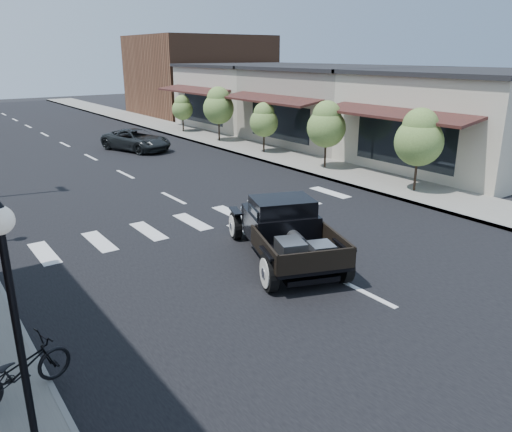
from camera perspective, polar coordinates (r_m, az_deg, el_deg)
ground at (r=14.33m, az=3.30°, el=-4.32°), size 120.00×120.00×0.00m
road at (r=27.17m, az=-17.04°, el=5.74°), size 14.00×80.00×0.02m
road_markings at (r=22.59m, az=-12.83°, el=3.66°), size 12.00×60.00×0.06m
sidewalk_right at (r=30.85m, az=-1.90°, el=8.04°), size 3.00×80.00×0.15m
storefront_near at (r=27.57m, az=23.16°, el=9.99°), size 10.00×9.00×4.50m
storefront_mid at (r=33.13m, az=9.66°, el=12.29°), size 10.00×9.00×4.50m
storefront_far at (r=39.97m, az=0.28°, el=13.49°), size 10.00×9.00×4.50m
far_building_right at (r=48.58m, az=-6.42°, el=15.68°), size 11.00×10.00×7.00m
lamp_post_a at (r=7.19m, az=-25.51°, el=-12.40°), size 0.36×0.36×3.74m
small_tree_a at (r=20.99m, az=18.00°, el=7.03°), size 1.91×1.91×3.19m
small_tree_b at (r=24.45m, az=8.00°, el=9.07°), size 1.85×1.85×3.09m
small_tree_c at (r=28.28m, az=0.91°, el=10.00°), size 1.59×1.59×2.65m
small_tree_d at (r=32.19m, az=-4.29°, el=11.46°), size 1.94×1.94×3.23m
small_tree_e at (r=36.49m, az=-8.39°, el=11.48°), size 1.47×1.47×2.44m
hotrod_pickup at (r=13.63m, az=3.28°, el=-1.59°), size 3.93×5.52×1.74m
second_car at (r=30.33m, az=-13.51°, el=8.42°), size 3.35×4.86×1.23m
motorcycle at (r=9.20m, az=-25.44°, el=-15.66°), size 1.84×1.03×0.91m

